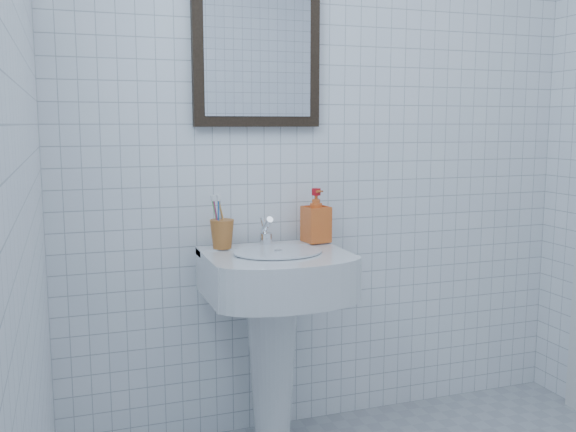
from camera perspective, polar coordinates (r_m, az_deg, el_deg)
name	(u,v)px	position (r m, az deg, el deg)	size (l,w,h in m)	color
wall_back	(329,124)	(2.63, 3.65, 8.15)	(2.20, 0.02, 2.50)	white
wall_left	(14,125)	(1.22, -23.18, 7.47)	(0.02, 2.40, 2.50)	white
washbasin	(274,317)	(2.43, -1.27, -8.97)	(0.52, 0.38, 0.80)	silver
faucet	(266,234)	(2.44, -1.97, -1.57)	(0.05, 0.10, 0.12)	silver
toothbrush_cup	(222,234)	(2.40, -5.88, -1.61)	(0.09, 0.09, 0.11)	#B3642A
soap_dispenser	(316,216)	(2.51, 2.51, 0.04)	(0.09, 0.10, 0.21)	red
wall_mirror	(257,45)	(2.52, -2.77, 14.98)	(0.50, 0.04, 0.62)	black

